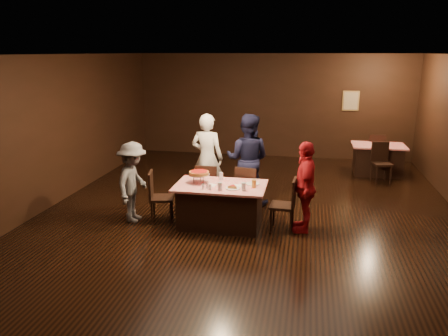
{
  "coord_description": "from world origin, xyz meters",
  "views": [
    {
      "loc": [
        1.04,
        -7.87,
        3.05
      ],
      "look_at": [
        -0.42,
        -0.35,
        1.0
      ],
      "focal_mm": 35.0,
      "sensor_mm": 36.0,
      "label": 1
    }
  ],
  "objects_px": {
    "glass_front_right": "(244,187)",
    "chair_back_near": "(382,163)",
    "diner_grey_knit": "(133,182)",
    "chair_far_right": "(248,189)",
    "glass_amber": "(254,184)",
    "diner_red_shirt": "(305,187)",
    "pizza_stand": "(199,173)",
    "back_table": "(377,160)",
    "glass_back": "(221,176)",
    "chair_end_right": "(282,205)",
    "chair_end_left": "(162,197)",
    "diner_navy_hoodie": "(247,159)",
    "chair_far_left": "(208,187)",
    "diner_white_jacket": "(207,158)",
    "main_table": "(221,205)",
    "chair_back_far": "(375,151)",
    "glass_front_left": "(220,186)",
    "plate_empty": "(252,184)"
  },
  "relations": [
    {
      "from": "chair_end_right",
      "to": "pizza_stand",
      "type": "bearing_deg",
      "value": -88.21
    },
    {
      "from": "chair_far_right",
      "to": "chair_end_left",
      "type": "xyz_separation_m",
      "value": [
        -1.5,
        -0.75,
        0.0
      ]
    },
    {
      "from": "glass_back",
      "to": "glass_front_left",
      "type": "bearing_deg",
      "value": -80.54
    },
    {
      "from": "chair_far_right",
      "to": "glass_amber",
      "type": "relative_size",
      "value": 6.79
    },
    {
      "from": "diner_white_jacket",
      "to": "pizza_stand",
      "type": "height_order",
      "value": "diner_white_jacket"
    },
    {
      "from": "back_table",
      "to": "chair_end_right",
      "type": "xyz_separation_m",
      "value": [
        -2.15,
        -4.11,
        0.09
      ]
    },
    {
      "from": "glass_back",
      "to": "chair_far_left",
      "type": "bearing_deg",
      "value": 127.87
    },
    {
      "from": "chair_back_far",
      "to": "glass_front_right",
      "type": "relative_size",
      "value": 6.79
    },
    {
      "from": "main_table",
      "to": "diner_navy_hoodie",
      "type": "bearing_deg",
      "value": 77.25
    },
    {
      "from": "glass_front_right",
      "to": "chair_back_near",
      "type": "bearing_deg",
      "value": 52.57
    },
    {
      "from": "diner_navy_hoodie",
      "to": "diner_red_shirt",
      "type": "relative_size",
      "value": 1.17
    },
    {
      "from": "back_table",
      "to": "chair_back_far",
      "type": "height_order",
      "value": "chair_back_far"
    },
    {
      "from": "chair_far_right",
      "to": "diner_red_shirt",
      "type": "bearing_deg",
      "value": 158.91
    },
    {
      "from": "chair_far_left",
      "to": "glass_front_right",
      "type": "distance_m",
      "value": 1.36
    },
    {
      "from": "back_table",
      "to": "chair_far_left",
      "type": "height_order",
      "value": "chair_far_left"
    },
    {
      "from": "chair_back_near",
      "to": "pizza_stand",
      "type": "height_order",
      "value": "pizza_stand"
    },
    {
      "from": "diner_red_shirt",
      "to": "glass_amber",
      "type": "distance_m",
      "value": 0.88
    },
    {
      "from": "diner_red_shirt",
      "to": "diner_grey_knit",
      "type": "bearing_deg",
      "value": -90.2
    },
    {
      "from": "chair_end_right",
      "to": "chair_back_near",
      "type": "height_order",
      "value": "same"
    },
    {
      "from": "diner_grey_knit",
      "to": "glass_front_right",
      "type": "xyz_separation_m",
      "value": [
        2.07,
        -0.2,
        0.1
      ]
    },
    {
      "from": "diner_red_shirt",
      "to": "plate_empty",
      "type": "distance_m",
      "value": 0.92
    },
    {
      "from": "back_table",
      "to": "plate_empty",
      "type": "xyz_separation_m",
      "value": [
        -2.7,
        -3.96,
        0.39
      ]
    },
    {
      "from": "main_table",
      "to": "back_table",
      "type": "height_order",
      "value": "same"
    },
    {
      "from": "chair_far_right",
      "to": "glass_front_right",
      "type": "distance_m",
      "value": 1.07
    },
    {
      "from": "chair_far_right",
      "to": "glass_amber",
      "type": "distance_m",
      "value": 0.9
    },
    {
      "from": "main_table",
      "to": "chair_back_near",
      "type": "bearing_deg",
      "value": 46.36
    },
    {
      "from": "chair_end_left",
      "to": "glass_front_left",
      "type": "xyz_separation_m",
      "value": [
        1.15,
        -0.3,
        0.37
      ]
    },
    {
      "from": "glass_amber",
      "to": "glass_back",
      "type": "xyz_separation_m",
      "value": [
        -0.65,
        0.35,
        0.0
      ]
    },
    {
      "from": "glass_front_right",
      "to": "glass_amber",
      "type": "bearing_deg",
      "value": 53.13
    },
    {
      "from": "back_table",
      "to": "pizza_stand",
      "type": "bearing_deg",
      "value": -131.97
    },
    {
      "from": "back_table",
      "to": "chair_far_left",
      "type": "bearing_deg",
      "value": -137.38
    },
    {
      "from": "main_table",
      "to": "glass_back",
      "type": "distance_m",
      "value": 0.55
    },
    {
      "from": "glass_back",
      "to": "back_table",
      "type": "bearing_deg",
      "value": 49.09
    },
    {
      "from": "chair_end_right",
      "to": "pizza_stand",
      "type": "xyz_separation_m",
      "value": [
        -1.5,
        0.05,
        0.48
      ]
    },
    {
      "from": "diner_red_shirt",
      "to": "glass_back",
      "type": "bearing_deg",
      "value": -100.92
    },
    {
      "from": "diner_navy_hoodie",
      "to": "glass_amber",
      "type": "xyz_separation_m",
      "value": [
        0.3,
        -1.36,
        -0.09
      ]
    },
    {
      "from": "back_table",
      "to": "pizza_stand",
      "type": "height_order",
      "value": "pizza_stand"
    },
    {
      "from": "diner_navy_hoodie",
      "to": "glass_front_right",
      "type": "height_order",
      "value": "diner_navy_hoodie"
    },
    {
      "from": "diner_grey_knit",
      "to": "glass_amber",
      "type": "distance_m",
      "value": 2.22
    },
    {
      "from": "chair_far_right",
      "to": "glass_front_right",
      "type": "height_order",
      "value": "chair_far_right"
    },
    {
      "from": "chair_end_left",
      "to": "diner_grey_knit",
      "type": "relative_size",
      "value": 0.64
    },
    {
      "from": "chair_far_left",
      "to": "chair_back_far",
      "type": "xyz_separation_m",
      "value": [
        3.65,
        3.96,
        0.0
      ]
    },
    {
      "from": "diner_navy_hoodie",
      "to": "back_table",
      "type": "bearing_deg",
      "value": -130.41
    },
    {
      "from": "diner_red_shirt",
      "to": "pizza_stand",
      "type": "distance_m",
      "value": 1.88
    },
    {
      "from": "diner_white_jacket",
      "to": "main_table",
      "type": "bearing_deg",
      "value": 119.84
    },
    {
      "from": "back_table",
      "to": "glass_back",
      "type": "xyz_separation_m",
      "value": [
        -3.3,
        -3.81,
        0.46
      ]
    },
    {
      "from": "chair_back_far",
      "to": "glass_front_left",
      "type": "bearing_deg",
      "value": 53.88
    },
    {
      "from": "chair_far_left",
      "to": "pizza_stand",
      "type": "xyz_separation_m",
      "value": [
        0.0,
        -0.7,
        0.48
      ]
    },
    {
      "from": "diner_white_jacket",
      "to": "chair_back_near",
      "type": "bearing_deg",
      "value": -143.75
    },
    {
      "from": "plate_empty",
      "to": "glass_amber",
      "type": "distance_m",
      "value": 0.22
    }
  ]
}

